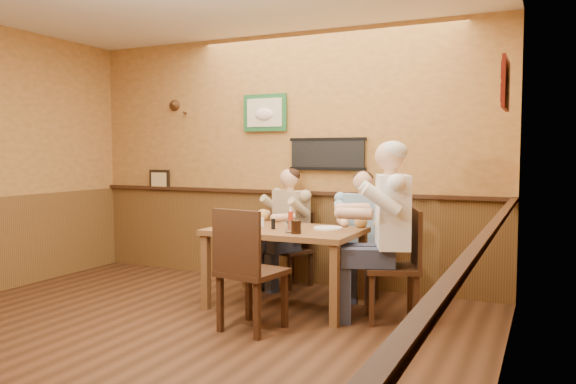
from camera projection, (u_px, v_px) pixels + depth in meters
name	position (u px, v px, depth m)	size (l,w,h in m)	color
room	(164.00, 123.00, 4.19)	(5.02, 5.03, 2.81)	#321C0F
dining_table	(285.00, 238.00, 5.30)	(1.40, 0.90, 0.75)	brown
chair_back_left	(291.00, 249.00, 6.15)	(0.38, 0.38, 0.81)	#3A2112
chair_back_right	(362.00, 256.00, 5.76)	(0.37, 0.37, 0.81)	#3A2112
chair_right_end	(392.00, 265.00, 4.86)	(0.45, 0.45, 0.98)	#3A2112
chair_near_side	(253.00, 269.00, 4.62)	(0.47, 0.47, 1.02)	#3A2112
diner_tan_shirt	(291.00, 233.00, 6.14)	(0.54, 0.54, 1.16)	#C8B18A
diner_blue_polo	(363.00, 240.00, 5.75)	(0.53, 0.53, 1.15)	#83A7C5
diner_white_elder	(392.00, 241.00, 4.84)	(0.65, 0.65, 1.40)	white
water_glass_left	(245.00, 223.00, 5.17)	(0.09, 0.09, 0.13)	silver
water_glass_mid	(289.00, 226.00, 5.02)	(0.07, 0.07, 0.11)	silver
cola_tumbler	(296.00, 227.00, 4.95)	(0.09, 0.09, 0.12)	black
hot_sauce_bottle	(291.00, 219.00, 5.22)	(0.05, 0.05, 0.19)	#AF2D12
salt_shaker	(262.00, 222.00, 5.43)	(0.04, 0.04, 0.09)	silver
pepper_shaker	(273.00, 224.00, 5.24)	(0.04, 0.04, 0.10)	black
plate_far_left	(248.00, 223.00, 5.64)	(0.24, 0.24, 0.02)	white
plate_far_right	(328.00, 228.00, 5.26)	(0.27, 0.27, 0.02)	white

